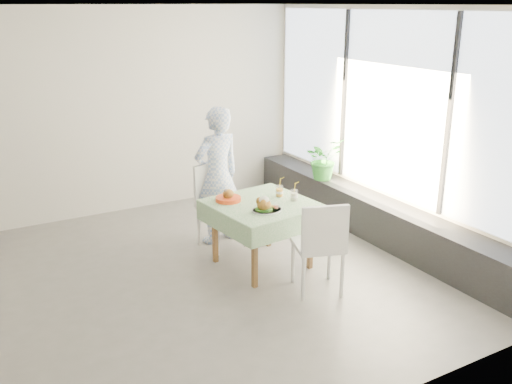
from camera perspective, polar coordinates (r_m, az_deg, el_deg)
floor at (r=6.11m, az=-9.04°, el=-9.33°), size 6.00×6.00×0.00m
ceiling at (r=5.42m, az=-10.58°, el=17.91°), size 6.00×6.00×0.00m
wall_back at (r=7.95m, az=-16.08°, el=7.41°), size 6.00×0.02×2.80m
wall_front at (r=3.48m, az=4.79°, el=-5.75°), size 6.00×0.02×2.80m
wall_right at (r=7.16m, az=13.49°, el=6.47°), size 0.02×5.00×2.80m
window_pane at (r=7.10m, az=13.46°, el=8.42°), size 0.01×4.80×2.18m
window_ledge at (r=7.35m, az=11.68°, el=-2.46°), size 0.40×4.80×0.50m
cafe_table at (r=6.32m, az=0.62°, el=-3.51°), size 1.15×1.15×0.74m
chair_far at (r=6.91m, az=-3.55°, el=-2.97°), size 0.53×0.53×0.99m
chair_near at (r=5.87m, az=6.18°, el=-7.08°), size 0.59×0.59×0.99m
diner at (r=6.88m, az=-3.90°, el=1.64°), size 0.66×0.48×1.68m
main_dish at (r=5.96m, az=0.95°, el=-1.44°), size 0.33×0.33×0.17m
juice_cup_orange at (r=6.42m, az=2.36°, el=0.06°), size 0.09×0.09×0.25m
juice_cup_lemonade at (r=6.30m, az=3.83°, el=-0.36°), size 0.09×0.09×0.24m
second_dish at (r=6.28m, az=-2.80°, el=-0.55°), size 0.28×0.28×0.13m
potted_plant at (r=7.88m, az=6.78°, el=3.31°), size 0.56×0.51×0.57m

